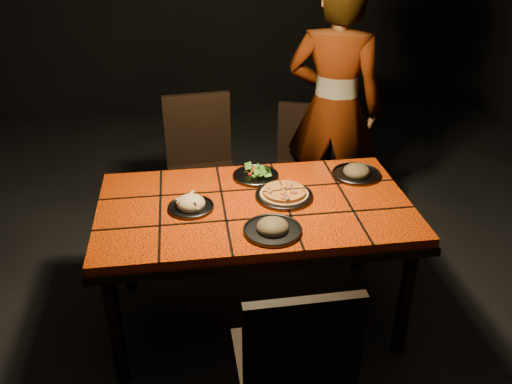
{
  "coord_description": "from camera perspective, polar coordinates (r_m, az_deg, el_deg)",
  "views": [
    {
      "loc": [
        -0.33,
        -2.39,
        2.13
      ],
      "look_at": [
        0.01,
        -0.01,
        0.82
      ],
      "focal_mm": 38.0,
      "sensor_mm": 36.0,
      "label": 1
    }
  ],
  "objects": [
    {
      "name": "chair_far_right",
      "position": [
        3.89,
        4.94,
        3.62
      ],
      "size": [
        0.5,
        0.5,
        0.87
      ],
      "rotation": [
        0.0,
        0.0,
        -0.33
      ],
      "color": "black",
      "rests_on": "ground"
    },
    {
      "name": "dining_table",
      "position": [
        2.82,
        -0.14,
        -2.59
      ],
      "size": [
        1.62,
        0.92,
        0.75
      ],
      "color": "#EB3F07",
      "rests_on": "ground"
    },
    {
      "name": "chair_near",
      "position": [
        2.2,
        4.1,
        -17.64
      ],
      "size": [
        0.44,
        0.44,
        0.95
      ],
      "rotation": [
        0.0,
        0.0,
        3.16
      ],
      "color": "black",
      "rests_on": "ground"
    },
    {
      "name": "plate_mushroom_a",
      "position": [
        2.54,
        1.76,
        -3.76
      ],
      "size": [
        0.28,
        0.28,
        0.09
      ],
      "color": "#3B3B40",
      "rests_on": "dining_table"
    },
    {
      "name": "plate_mushroom_b",
      "position": [
        3.1,
        10.53,
        2.11
      ],
      "size": [
        0.27,
        0.27,
        0.09
      ],
      "color": "#3B3B40",
      "rests_on": "dining_table"
    },
    {
      "name": "plate_salad",
      "position": [
        3.03,
        -0.04,
        2.0
      ],
      "size": [
        0.26,
        0.26,
        0.07
      ],
      "color": "#3B3B40",
      "rests_on": "dining_table"
    },
    {
      "name": "plate_pasta",
      "position": [
        2.75,
        -6.87,
        -1.37
      ],
      "size": [
        0.23,
        0.23,
        0.08
      ],
      "color": "#3B3B40",
      "rests_on": "dining_table"
    },
    {
      "name": "diner",
      "position": [
        3.72,
        8.2,
        8.66
      ],
      "size": [
        0.76,
        0.64,
        1.76
      ],
      "primitive_type": "imported",
      "rotation": [
        0.0,
        0.0,
        2.74
      ],
      "color": "brown",
      "rests_on": "ground"
    },
    {
      "name": "plate_pizza",
      "position": [
        2.83,
        2.98,
        -0.25
      ],
      "size": [
        0.31,
        0.31,
        0.04
      ],
      "color": "#3B3B40",
      "rests_on": "dining_table"
    },
    {
      "name": "chair_far_left",
      "position": [
        3.69,
        -5.79,
        3.39
      ],
      "size": [
        0.49,
        0.49,
        1.0
      ],
      "rotation": [
        0.0,
        0.0,
        0.1
      ],
      "color": "black",
      "rests_on": "ground"
    },
    {
      "name": "room_shell",
      "position": [
        2.5,
        -0.17,
        13.9
      ],
      "size": [
        6.04,
        7.04,
        3.08
      ],
      "color": "black",
      "rests_on": "ground"
    }
  ]
}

